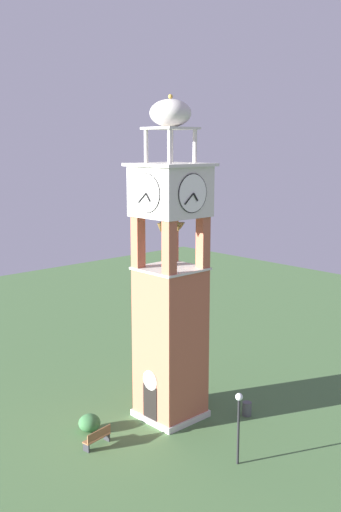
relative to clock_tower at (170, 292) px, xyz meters
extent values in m
plane|color=#476B3D|center=(0.00, 0.00, -7.24)|extent=(80.00, 80.00, 0.00)
cube|color=#AD5B42|center=(0.00, 0.00, -3.00)|extent=(3.02, 3.02, 8.47)
cube|color=beige|center=(0.00, 0.00, -7.06)|extent=(3.22, 3.22, 0.35)
cube|color=black|center=(0.00, -1.52, -6.09)|extent=(1.10, 0.04, 2.20)
cylinder|color=beige|center=(0.00, -1.52, -4.69)|extent=(1.10, 0.04, 1.10)
cube|color=#AD5B42|center=(-1.23, -1.23, 2.68)|extent=(0.56, 0.56, 2.89)
cube|color=#AD5B42|center=(1.23, -1.23, 2.68)|extent=(0.56, 0.56, 2.89)
cube|color=#AD5B42|center=(-1.23, 1.23, 2.68)|extent=(0.56, 0.56, 2.89)
cube|color=#AD5B42|center=(1.23, 1.23, 2.68)|extent=(0.56, 0.56, 2.89)
cube|color=beige|center=(0.00, 0.00, 1.29)|extent=(3.18, 3.18, 0.12)
cone|color=brown|center=(0.68, -0.07, 3.56)|extent=(0.40, 0.40, 0.40)
cone|color=brown|center=(0.05, 0.68, 3.56)|extent=(0.50, 0.50, 0.37)
cone|color=brown|center=(-0.67, 0.08, 3.56)|extent=(0.41, 0.41, 0.39)
cone|color=brown|center=(-0.02, -0.68, 3.56)|extent=(0.39, 0.39, 0.49)
cube|color=beige|center=(0.00, 0.00, 5.44)|extent=(3.26, 3.26, 2.64)
cylinder|color=white|center=(0.00, -1.65, 5.44)|extent=(2.00, 0.05, 2.00)
torus|color=black|center=(0.00, -1.65, 5.44)|extent=(2.02, 0.06, 2.02)
cube|color=black|center=(0.15, -1.71, 5.24)|extent=(0.38, 0.03, 0.45)
cube|color=black|center=(-0.30, -1.71, 5.18)|extent=(0.65, 0.03, 0.57)
cylinder|color=white|center=(0.00, 1.65, 5.44)|extent=(2.00, 0.05, 2.00)
torus|color=black|center=(0.00, 1.65, 5.44)|extent=(2.02, 0.06, 2.02)
cube|color=black|center=(0.15, 1.71, 5.24)|extent=(0.38, 0.03, 0.45)
cube|color=black|center=(-0.30, 1.71, 5.18)|extent=(0.65, 0.03, 0.57)
cylinder|color=white|center=(-1.65, 0.00, 5.44)|extent=(0.05, 2.00, 2.00)
torus|color=black|center=(-1.65, 0.00, 5.44)|extent=(0.06, 2.02, 2.02)
cube|color=black|center=(-1.71, 0.15, 5.24)|extent=(0.03, 0.38, 0.45)
cube|color=black|center=(-1.71, -0.30, 5.18)|extent=(0.03, 0.65, 0.57)
cylinder|color=white|center=(1.65, 0.00, 5.44)|extent=(0.05, 2.00, 2.00)
torus|color=black|center=(1.65, 0.00, 5.44)|extent=(0.06, 2.02, 2.02)
cube|color=black|center=(1.71, 0.15, 5.24)|extent=(0.03, 0.38, 0.45)
cube|color=black|center=(1.71, -0.30, 5.18)|extent=(0.03, 0.65, 0.57)
cube|color=beige|center=(0.00, 0.00, 6.84)|extent=(3.62, 3.62, 0.16)
cylinder|color=beige|center=(-0.90, -0.90, 7.77)|extent=(0.22, 0.22, 1.71)
cylinder|color=beige|center=(0.90, -0.90, 7.77)|extent=(0.22, 0.22, 1.71)
cylinder|color=beige|center=(-0.90, 0.90, 7.77)|extent=(0.22, 0.22, 1.71)
cylinder|color=beige|center=(0.90, 0.90, 7.77)|extent=(0.22, 0.22, 1.71)
cube|color=beige|center=(0.00, 0.00, 8.69)|extent=(2.23, 2.23, 0.12)
ellipsoid|color=beige|center=(0.00, 0.00, 9.46)|extent=(2.15, 2.15, 1.41)
sphere|color=#B79338|center=(0.00, 0.00, 10.28)|extent=(0.24, 0.24, 0.24)
cube|color=brown|center=(-0.07, -5.07, -6.79)|extent=(0.67, 1.65, 0.06)
cube|color=brown|center=(0.11, -5.04, -6.51)|extent=(0.28, 1.59, 0.44)
cube|color=#2D2D33|center=(0.03, -5.78, -7.03)|extent=(0.40, 0.14, 0.42)
cube|color=#2D2D33|center=(-0.18, -4.36, -7.03)|extent=(0.40, 0.14, 0.42)
cylinder|color=black|center=(5.93, -1.11, -5.62)|extent=(0.12, 0.12, 3.25)
sphere|color=silver|center=(5.93, -1.11, -3.81)|extent=(0.36, 0.36, 0.36)
cylinder|color=#4C4C51|center=(2.92, 3.19, -6.84)|extent=(0.52, 0.52, 0.80)
ellipsoid|color=#336638|center=(-1.64, -4.41, -6.77)|extent=(1.17, 1.17, 0.93)
camera|label=1|loc=(22.64, -21.12, 7.82)|focal=41.18mm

